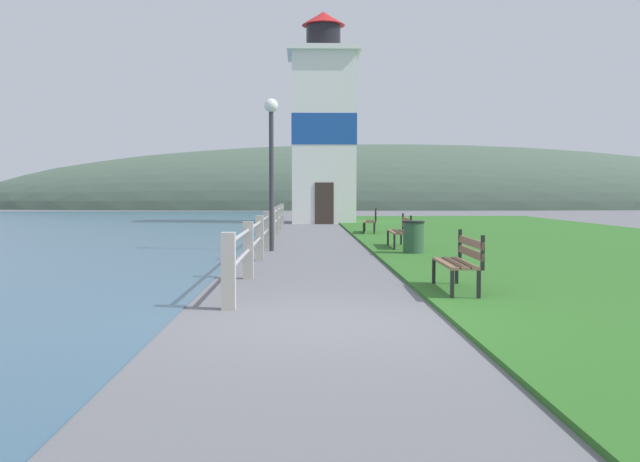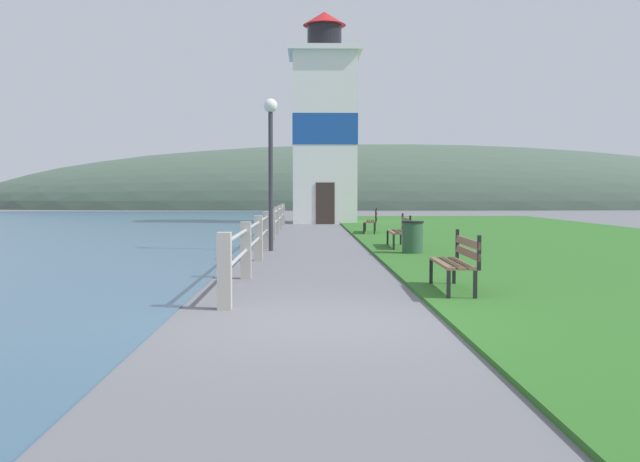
# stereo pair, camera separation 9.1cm
# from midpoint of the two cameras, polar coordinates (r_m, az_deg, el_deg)

# --- Properties ---
(ground_plane) EXTENTS (160.00, 160.00, 0.00)m
(ground_plane) POSITION_cam_midpoint_polar(r_m,az_deg,el_deg) (8.44, 0.83, -7.37)
(ground_plane) COLOR slate
(grass_verge) EXTENTS (12.00, 42.81, 0.06)m
(grass_verge) POSITION_cam_midpoint_polar(r_m,az_deg,el_deg) (23.88, 17.67, -0.64)
(grass_verge) COLOR #2D6623
(grass_verge) RESTS_ON ground_plane
(seawall_railing) EXTENTS (0.18, 23.44, 1.01)m
(seawall_railing) POSITION_cam_midpoint_polar(r_m,az_deg,el_deg) (20.97, -3.92, 0.49)
(seawall_railing) COLOR #A8A399
(seawall_railing) RESTS_ON ground_plane
(park_bench_near) EXTENTS (0.51, 1.66, 0.94)m
(park_bench_near) POSITION_cam_midpoint_polar(r_m,az_deg,el_deg) (10.89, 11.19, -2.20)
(park_bench_near) COLOR brown
(park_bench_near) RESTS_ON ground_plane
(park_bench_midway) EXTENTS (0.53, 1.92, 0.94)m
(park_bench_midway) POSITION_cam_midpoint_polar(r_m,az_deg,el_deg) (19.23, 6.62, 0.13)
(park_bench_midway) COLOR brown
(park_bench_midway) RESTS_ON ground_plane
(park_bench_far) EXTENTS (0.68, 2.01, 0.94)m
(park_bench_far) POSITION_cam_midpoint_polar(r_m,az_deg,el_deg) (26.01, 4.29, 0.92)
(park_bench_far) COLOR brown
(park_bench_far) RESTS_ON ground_plane
(lighthouse) EXTENTS (3.56, 3.56, 10.45)m
(lighthouse) POSITION_cam_midpoint_polar(r_m,az_deg,el_deg) (35.87, 0.43, 8.16)
(lighthouse) COLOR white
(lighthouse) RESTS_ON ground_plane
(trash_bin) EXTENTS (0.54, 0.54, 0.84)m
(trash_bin) POSITION_cam_midpoint_polar(r_m,az_deg,el_deg) (17.44, 7.57, -0.56)
(trash_bin) COLOR #2D5138
(trash_bin) RESTS_ON ground_plane
(lamp_post) EXTENTS (0.36, 0.36, 3.96)m
(lamp_post) POSITION_cam_midpoint_polar(r_m,az_deg,el_deg) (18.67, -3.83, 6.81)
(lamp_post) COLOR #333338
(lamp_post) RESTS_ON ground_plane
(distant_hillside) EXTENTS (80.00, 16.00, 12.00)m
(distant_hillside) POSITION_cam_midpoint_polar(r_m,az_deg,el_deg) (67.36, 5.95, 1.80)
(distant_hillside) COLOR #475B4C
(distant_hillside) RESTS_ON ground_plane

